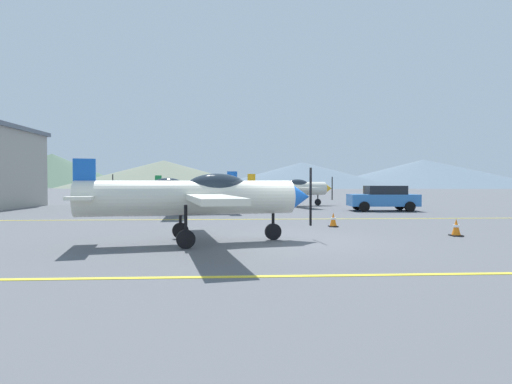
{
  "coord_description": "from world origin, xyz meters",
  "views": [
    {
      "loc": [
        -1.83,
        -12.64,
        1.8
      ],
      "look_at": [
        -0.4,
        14.0,
        1.2
      ],
      "focal_mm": 28.47,
      "sensor_mm": 36.0,
      "label": 1
    }
  ],
  "objects_px": {
    "airplane_back": "(193,187)",
    "car_sedan": "(383,198)",
    "airplane_far": "(290,188)",
    "traffic_cone_side": "(456,228)",
    "airplane_mid": "(178,190)",
    "airplane_near": "(198,196)",
    "traffic_cone_front": "(333,220)"
  },
  "relations": [
    {
      "from": "airplane_far",
      "to": "airplane_mid",
      "type": "bearing_deg",
      "value": -134.88
    },
    {
      "from": "airplane_back",
      "to": "car_sedan",
      "type": "bearing_deg",
      "value": -42.98
    },
    {
      "from": "car_sedan",
      "to": "airplane_mid",
      "type": "bearing_deg",
      "value": -171.77
    },
    {
      "from": "airplane_near",
      "to": "car_sedan",
      "type": "distance_m",
      "value": 17.09
    },
    {
      "from": "airplane_near",
      "to": "car_sedan",
      "type": "relative_size",
      "value": 1.89
    },
    {
      "from": "car_sedan",
      "to": "airplane_near",
      "type": "bearing_deg",
      "value": -128.58
    },
    {
      "from": "airplane_far",
      "to": "traffic_cone_side",
      "type": "bearing_deg",
      "value": -80.21
    },
    {
      "from": "airplane_far",
      "to": "airplane_near",
      "type": "bearing_deg",
      "value": -105.88
    },
    {
      "from": "airplane_back",
      "to": "traffic_cone_side",
      "type": "relative_size",
      "value": 13.98
    },
    {
      "from": "airplane_near",
      "to": "traffic_cone_side",
      "type": "bearing_deg",
      "value": 7.2
    },
    {
      "from": "airplane_mid",
      "to": "airplane_back",
      "type": "xyz_separation_m",
      "value": [
        -0.53,
        14.34,
        0.0
      ]
    },
    {
      "from": "traffic_cone_front",
      "to": "traffic_cone_side",
      "type": "relative_size",
      "value": 1.0
    },
    {
      "from": "airplane_near",
      "to": "airplane_back",
      "type": "relative_size",
      "value": 1.0
    },
    {
      "from": "airplane_mid",
      "to": "traffic_cone_side",
      "type": "distance_m",
      "value": 15.04
    },
    {
      "from": "airplane_far",
      "to": "traffic_cone_side",
      "type": "relative_size",
      "value": 13.97
    },
    {
      "from": "traffic_cone_front",
      "to": "traffic_cone_side",
      "type": "height_order",
      "value": "same"
    },
    {
      "from": "airplane_near",
      "to": "traffic_cone_front",
      "type": "height_order",
      "value": "airplane_near"
    },
    {
      "from": "airplane_near",
      "to": "airplane_far",
      "type": "relative_size",
      "value": 1.0
    },
    {
      "from": "car_sedan",
      "to": "airplane_back",
      "type": "bearing_deg",
      "value": 137.02
    },
    {
      "from": "airplane_far",
      "to": "traffic_cone_front",
      "type": "distance_m",
      "value": 15.07
    },
    {
      "from": "airplane_near",
      "to": "airplane_mid",
      "type": "relative_size",
      "value": 1.0
    },
    {
      "from": "traffic_cone_front",
      "to": "airplane_mid",
      "type": "bearing_deg",
      "value": 135.1
    },
    {
      "from": "airplane_far",
      "to": "airplane_back",
      "type": "distance_m",
      "value": 10.55
    },
    {
      "from": "car_sedan",
      "to": "traffic_cone_side",
      "type": "distance_m",
      "value": 12.45
    },
    {
      "from": "airplane_mid",
      "to": "airplane_far",
      "type": "xyz_separation_m",
      "value": [
        7.67,
        7.71,
        0.0
      ]
    },
    {
      "from": "airplane_far",
      "to": "car_sedan",
      "type": "height_order",
      "value": "airplane_far"
    },
    {
      "from": "airplane_mid",
      "to": "airplane_back",
      "type": "bearing_deg",
      "value": 92.11
    },
    {
      "from": "airplane_near",
      "to": "traffic_cone_side",
      "type": "height_order",
      "value": "airplane_near"
    },
    {
      "from": "traffic_cone_side",
      "to": "traffic_cone_front",
      "type": "bearing_deg",
      "value": 138.2
    },
    {
      "from": "airplane_mid",
      "to": "traffic_cone_front",
      "type": "height_order",
      "value": "airplane_mid"
    },
    {
      "from": "airplane_far",
      "to": "traffic_cone_side",
      "type": "xyz_separation_m",
      "value": [
        3.12,
        -18.11,
        -1.11
      ]
    },
    {
      "from": "traffic_cone_front",
      "to": "car_sedan",
      "type": "bearing_deg",
      "value": 58.98
    }
  ]
}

